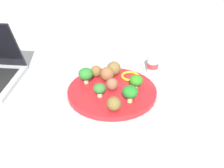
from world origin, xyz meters
The scene contains 16 objects.
ground_plane centered at (0.00, 0.00, 0.00)m, with size 4.00×4.00×0.00m, color #B2B2AD.
plate centered at (0.00, 0.00, 0.01)m, with size 0.28×0.28×0.02m, color red.
broccoli_floret_center centered at (-0.05, -0.01, 0.04)m, with size 0.04×0.04×0.04m.
broccoli_floret_front_right centered at (-0.04, 0.08, 0.05)m, with size 0.05×0.05×0.05m.
broccoli_floret_front_left centered at (0.06, -0.04, 0.05)m, with size 0.04×0.04×0.05m.
broccoli_floret_back_right centered at (0.00, -0.08, 0.05)m, with size 0.05×0.05×0.05m.
meatball_back_right centered at (0.02, 0.05, 0.04)m, with size 0.05×0.05×0.05m, color brown.
meatball_back_left centered at (-0.06, -0.09, 0.04)m, with size 0.04×0.04×0.04m, color brown.
meatball_center centered at (0.00, 0.00, 0.04)m, with size 0.04×0.04×0.04m, color brown.
meatball_front_right centered at (0.06, 0.07, 0.04)m, with size 0.05×0.05×0.05m, color brown.
meatball_mid_right centered at (0.01, 0.10, 0.04)m, with size 0.04×0.04×0.04m, color brown.
pepper_ring_center centered at (0.10, 0.02, 0.02)m, with size 0.06×0.06×0.01m, color yellow.
napkin centered at (-0.26, 0.01, 0.00)m, with size 0.17×0.12×0.01m, color white.
fork centered at (-0.25, 0.03, 0.01)m, with size 0.12×0.02×0.01m.
knife centered at (-0.25, 0.00, 0.01)m, with size 0.15×0.03×0.01m.
yogurt_bottle centered at (0.20, 0.02, 0.03)m, with size 0.04×0.04×0.08m.
Camera 1 is at (-0.46, -0.58, 0.50)m, focal length 44.95 mm.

